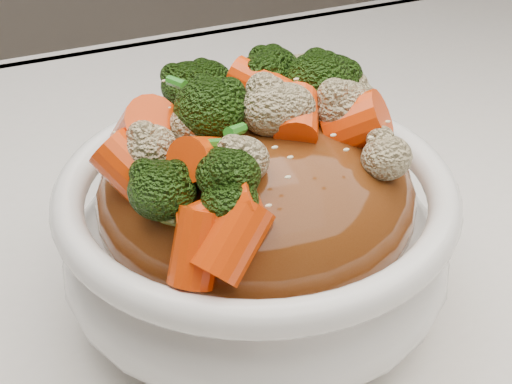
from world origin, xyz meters
name	(u,v)px	position (x,y,z in m)	size (l,w,h in m)	color
tablecloth	(311,292)	(0.00, 0.00, 0.73)	(1.20, 0.80, 0.04)	white
bowl	(256,240)	(-0.04, -0.01, 0.79)	(0.23, 0.23, 0.09)	white
sauce_base	(256,197)	(-0.04, -0.01, 0.83)	(0.18, 0.18, 0.10)	#5C2C0F
carrots	(256,93)	(-0.04, -0.01, 0.89)	(0.18, 0.18, 0.05)	#F24207
broccoli	(256,95)	(-0.04, -0.01, 0.89)	(0.18, 0.18, 0.05)	black
cauliflower	(256,99)	(-0.04, -0.01, 0.89)	(0.18, 0.18, 0.04)	tan
scallions	(256,91)	(-0.04, -0.01, 0.89)	(0.14, 0.14, 0.02)	#247F1D
sesame_seeds	(256,91)	(-0.04, -0.01, 0.89)	(0.16, 0.16, 0.01)	beige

